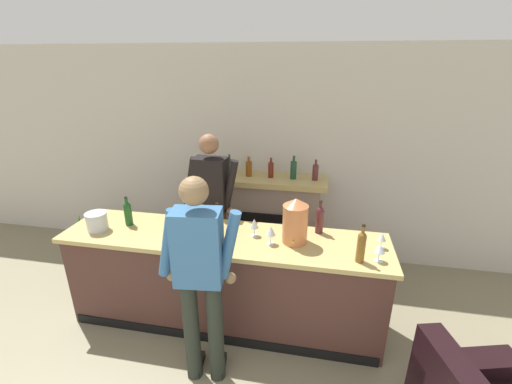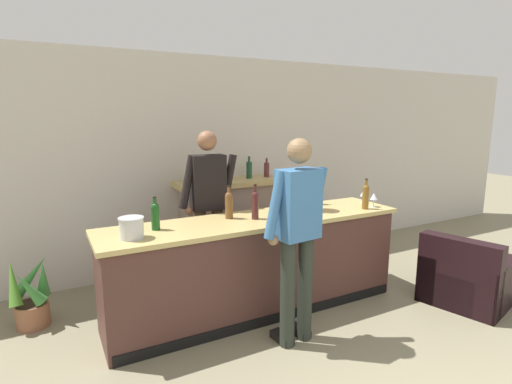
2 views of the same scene
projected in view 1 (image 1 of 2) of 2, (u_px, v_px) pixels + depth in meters
The scene contains 17 objects.
wall_back_panel at pixel (266, 156), 4.48m from camera, with size 12.00×0.07×2.75m.
bar_counter at pixel (225, 280), 3.43m from camera, with size 3.12×0.72×0.99m.
fireplace_stone at pixel (270, 219), 4.50m from camera, with size 1.42×0.52×1.48m.
potted_plant_corner at pixel (91, 242), 4.55m from camera, with size 0.41×0.38×0.69m.
person_customer at pixel (200, 276), 2.61m from camera, with size 0.66×0.34×1.82m.
person_bartender at pixel (212, 206), 3.82m from camera, with size 0.66×0.33×1.84m.
copper_dispenser at pixel (295, 221), 3.08m from camera, with size 0.23×0.27×0.43m.
ice_bucket_steel at pixel (97, 221), 3.34m from camera, with size 0.21×0.21×0.18m.
wine_bottle_port_short at pixel (128, 212), 3.43m from camera, with size 0.08×0.08×0.30m.
wine_bottle_merlot_tall at pixel (201, 215), 3.35m from camera, with size 0.08×0.08×0.33m.
wine_bottle_burgundy_dark at pixel (361, 246), 2.79m from camera, with size 0.07×0.07×0.34m.
wine_bottle_riesling_slim at pixel (320, 219), 3.27m from camera, with size 0.07×0.07×0.33m.
wine_bottle_rose_blush at pixel (218, 222), 3.18m from camera, with size 0.07×0.07×0.35m.
wine_glass_mid_counter at pixel (254, 224), 3.22m from camera, with size 0.08×0.08×0.18m.
wine_glass_by_dispenser at pixel (380, 249), 2.81m from camera, with size 0.09×0.09×0.16m.
wine_glass_near_bucket at pixel (382, 238), 3.01m from camera, with size 0.07×0.07×0.15m.
wine_glass_front_right at pixel (271, 231), 3.07m from camera, with size 0.09×0.09×0.18m.
Camera 1 is at (0.69, 0.01, 2.55)m, focal length 24.00 mm.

